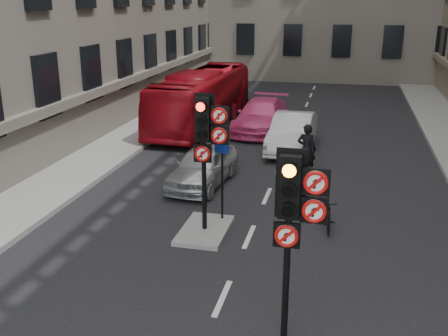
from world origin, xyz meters
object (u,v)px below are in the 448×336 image
at_px(signal_far, 207,134).
at_px(bus_red, 202,98).
at_px(signal_near, 294,208).
at_px(car_silver, 203,166).
at_px(car_white, 292,132).
at_px(info_sign, 222,170).
at_px(car_pink, 261,116).
at_px(motorcyclist, 307,149).
at_px(motorcycle, 328,213).

distance_m(signal_far, bus_red, 12.20).
bearing_deg(signal_near, car_silver, 116.09).
height_order(car_white, bus_red, bus_red).
height_order(car_silver, bus_red, bus_red).
distance_m(bus_red, info_sign, 11.49).
relative_size(car_pink, motorcyclist, 2.73).
height_order(car_pink, bus_red, bus_red).
bearing_deg(car_white, car_silver, -114.56).
distance_m(signal_far, motorcyclist, 6.09).
bearing_deg(car_white, bus_red, 147.44).
relative_size(bus_red, motorcyclist, 5.27).
bearing_deg(motorcyclist, car_silver, 35.00).
bearing_deg(car_silver, car_pink, 90.31).
height_order(car_silver, car_white, car_white).
xyz_separation_m(car_pink, motorcycle, (3.49, -10.23, -0.27)).
bearing_deg(motorcycle, signal_near, -101.74).
distance_m(car_white, bus_red, 5.72).
relative_size(car_silver, motorcycle, 2.52).
bearing_deg(info_sign, motorcyclist, 72.89).
bearing_deg(info_sign, motorcycle, 10.24).
bearing_deg(car_white, motorcycle, -74.53).
distance_m(bus_red, motorcycle, 12.46).
height_order(car_silver, motorcyclist, motorcyclist).
distance_m(car_silver, car_white, 5.38).
xyz_separation_m(car_silver, motorcyclist, (3.23, 1.83, 0.26)).
xyz_separation_m(signal_far, bus_red, (-3.39, 11.64, -1.37)).
height_order(signal_near, info_sign, signal_near).
xyz_separation_m(motorcycle, info_sign, (-2.84, -0.27, 1.09)).
xyz_separation_m(signal_near, signal_far, (-2.60, 4.00, 0.12)).
bearing_deg(car_pink, car_silver, -92.48).
height_order(signal_near, motorcycle, signal_near).
xyz_separation_m(motorcyclist, info_sign, (-1.89, -4.69, 0.63)).
distance_m(car_silver, info_sign, 3.28).
relative_size(car_white, car_pink, 0.90).
bearing_deg(motorcyclist, car_pink, -60.88).
height_order(signal_far, motorcyclist, signal_far).
height_order(car_silver, motorcycle, car_silver).
bearing_deg(motorcycle, info_sign, 178.81).
bearing_deg(car_silver, car_white, 68.70).
height_order(car_white, motorcycle, car_white).
bearing_deg(motorcycle, car_silver, 141.53).
bearing_deg(car_pink, signal_far, -85.15).
xyz_separation_m(bus_red, motorcycle, (6.44, -10.64, -0.88)).
bearing_deg(car_white, motorcyclist, -72.65).
relative_size(car_white, motorcycle, 2.96).
height_order(car_pink, motorcyclist, motorcyclist).
bearing_deg(motorcycle, motorcyclist, 95.46).
relative_size(signal_far, car_white, 0.81).
bearing_deg(motorcyclist, bus_red, -43.11).
relative_size(car_pink, motorcycle, 3.30).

